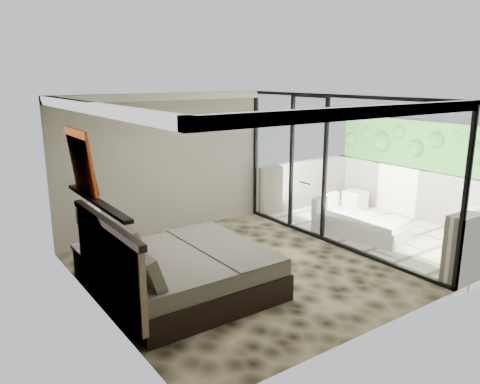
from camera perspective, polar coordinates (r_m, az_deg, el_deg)
floor at (r=7.79m, az=-0.43°, el=-9.61°), size 5.00×5.00×0.00m
ceiling at (r=7.15m, az=-0.47°, el=11.35°), size 4.50×5.00×0.02m
back_wall at (r=9.45m, az=-9.11°, el=3.33°), size 4.50×0.02×2.80m
left_wall at (r=6.38m, az=-17.22°, el=-2.28°), size 0.02×5.00×2.80m
glass_wall at (r=8.79m, az=11.69°, el=2.42°), size 0.08×5.00×2.80m
terrace_slab at (r=10.28m, az=17.06°, el=-4.67°), size 3.00×5.00×0.12m
parapet_far at (r=11.19m, az=21.55°, el=-0.29°), size 0.30×5.00×1.10m
foliage_hedge at (r=10.99m, az=22.06°, el=5.28°), size 0.36×4.60×1.10m
picture_ledge at (r=6.46m, az=-17.06°, el=-1.14°), size 0.12×2.20×0.05m
bed at (r=6.90m, az=-7.33°, el=-9.57°), size 2.32×2.24×1.28m
nightstand at (r=7.84m, az=-17.43°, el=-8.06°), size 0.56×0.56×0.52m
table_lamp at (r=7.57m, az=-17.96°, el=-3.37°), size 0.37×0.37×0.67m
abstract_canvas at (r=6.83m, az=-18.81°, el=3.60°), size 0.13×0.90×0.90m
framed_print at (r=6.79m, az=-18.04°, el=2.30°), size 0.11×0.50×0.60m
ottoman at (r=11.57m, az=13.86°, el=-0.93°), size 0.47×0.47×0.45m
lounger at (r=9.70m, az=14.18°, el=-3.87°), size 1.26×1.93×0.69m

